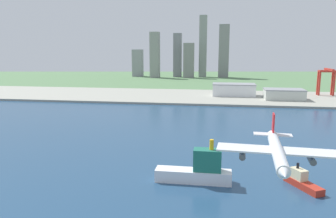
{
  "coord_description": "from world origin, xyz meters",
  "views": [
    {
      "loc": [
        14.41,
        44.08,
        63.47
      ],
      "look_at": [
        -14.61,
        225.44,
        30.55
      ],
      "focal_mm": 34.97,
      "sensor_mm": 36.0,
      "label": 1
    }
  ],
  "objects": [
    {
      "name": "airplane_landing",
      "position": [
        31.91,
        142.97,
        33.64
      ],
      "size": [
        36.54,
        41.05,
        11.67
      ],
      "color": "silver"
    },
    {
      "name": "tugboat_small",
      "position": [
        53.53,
        197.05,
        3.11
      ],
      "size": [
        14.91,
        21.21,
        10.75
      ],
      "color": "#B22D1E",
      "rests_on": "water_bay"
    },
    {
      "name": "distant_skyline",
      "position": [
        -71.13,
        833.01,
        54.56
      ],
      "size": [
        233.87,
        56.94,
        145.55
      ],
      "color": "gray",
      "rests_on": "ground"
    },
    {
      "name": "ferry_boat",
      "position": [
        5.01,
        195.38,
        6.2
      ],
      "size": [
        36.91,
        8.28,
        21.68
      ],
      "color": "white",
      "rests_on": "water_bay"
    },
    {
      "name": "port_crane_red",
      "position": [
        158.06,
        519.99,
        28.8
      ],
      "size": [
        21.14,
        35.76,
        37.27
      ],
      "color": "#B72D23",
      "rests_on": "industrial_pier"
    },
    {
      "name": "ground_plane",
      "position": [
        0.0,
        300.0,
        0.0
      ],
      "size": [
        2400.0,
        2400.0,
        0.0
      ],
      "primitive_type": "plane",
      "color": "#557C50"
    },
    {
      "name": "water_bay",
      "position": [
        0.0,
        240.0,
        0.07
      ],
      "size": [
        840.0,
        360.0,
        0.15
      ],
      "primitive_type": "cube",
      "color": "navy",
      "rests_on": "ground"
    },
    {
      "name": "warehouse_main",
      "position": [
        33.02,
        497.44,
        10.78
      ],
      "size": [
        57.44,
        30.96,
        16.51
      ],
      "color": "white",
      "rests_on": "industrial_pier"
    },
    {
      "name": "industrial_pier",
      "position": [
        0.0,
        490.0,
        1.25
      ],
      "size": [
        840.0,
        140.0,
        2.5
      ],
      "primitive_type": "cube",
      "color": "#9B9B8F",
      "rests_on": "ground"
    },
    {
      "name": "warehouse_annex",
      "position": [
        94.29,
        471.48,
        9.16
      ],
      "size": [
        48.82,
        30.9,
        13.27
      ],
      "color": "silver",
      "rests_on": "industrial_pier"
    }
  ]
}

